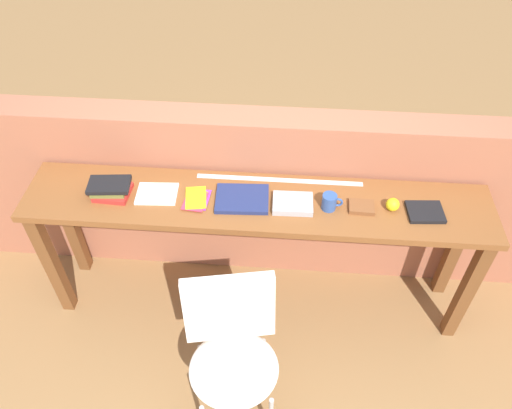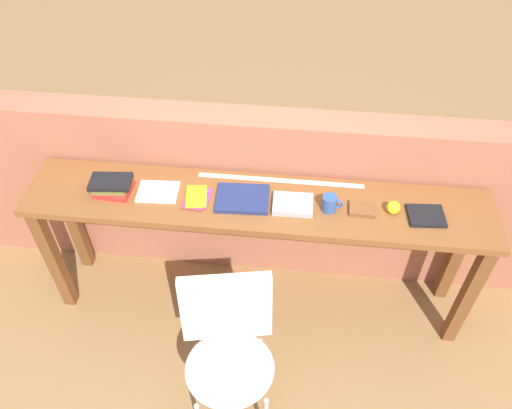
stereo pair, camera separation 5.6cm
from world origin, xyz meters
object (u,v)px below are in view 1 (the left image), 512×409
Objects in this scene: magazine_cycling at (157,194)px; mug at (330,202)px; pamphlet_pile_colourful at (196,200)px; book_open_centre at (242,199)px; leather_journal_brown at (362,207)px; book_stack_leftmost at (110,188)px; chair_white_moulded at (232,348)px; sports_ball_small at (393,205)px; book_repair_rightmost at (425,212)px.

mug reaches higher than magazine_cycling.
magazine_cycling is 1.12× the size of pamphlet_pile_colourful.
leather_journal_brown is (0.62, -0.01, 0.00)m from book_open_centre.
mug is at bearing -0.77° from book_stack_leftmost.
book_stack_leftmost is 0.25m from magazine_cycling.
magazine_cycling is 1.08m from leather_journal_brown.
mug is (0.45, 0.64, 0.40)m from chair_white_moulded.
pamphlet_pile_colourful is at bearing 111.46° from chair_white_moulded.
chair_white_moulded is at bearing -91.95° from book_open_centre.
magazine_cycling is 3.09× the size of sports_ball_small.
book_stack_leftmost is 1.65m from book_repair_rightmost.
sports_ball_small reaches higher than leather_journal_brown.
leather_journal_brown is (1.33, -0.01, -0.03)m from book_stack_leftmost.
sports_ball_small is at bearing -3.14° from book_open_centre.
pamphlet_pile_colourful is 1.48× the size of leather_journal_brown.
leather_journal_brown reaches higher than chair_white_moulded.
book_stack_leftmost is 1.06× the size of magazine_cycling.
book_stack_leftmost is 1.19× the size of pamphlet_pile_colourful.
leather_journal_brown reaches higher than book_repair_rightmost.
pamphlet_pile_colourful is 0.87m from leather_journal_brown.
magazine_cycling is at bearing 176.14° from book_open_centre.
magazine_cycling is 0.92m from mug.
pamphlet_pile_colourful is at bearing -179.11° from sports_ball_small.
book_repair_rightmost is (1.19, -0.00, 0.00)m from pamphlet_pile_colourful.
chair_white_moulded is 0.88m from mug.
chair_white_moulded is 1.05m from book_stack_leftmost.
mug is at bearing -175.18° from leather_journal_brown.
sports_ball_small reaches higher than chair_white_moulded.
book_stack_leftmost is at bearing 137.21° from chair_white_moulded.
magazine_cycling is 1.41m from book_repair_rightmost.
book_stack_leftmost is 0.46m from pamphlet_pile_colourful.
book_open_centre is 3.99× the size of sports_ball_small.
book_open_centre is at bearing 174.54° from book_repair_rightmost.
book_repair_rightmost is (1.65, -0.02, -0.03)m from book_stack_leftmost.
leather_journal_brown is (0.17, 0.01, -0.03)m from mug.
mug is at bearing 175.73° from book_repair_rightmost.
book_repair_rightmost is at bearing -0.58° from book_stack_leftmost.
sports_ball_small reaches higher than book_open_centre.
book_open_centre is at bearing -179.36° from leather_journal_brown.
pamphlet_pile_colourful is (-0.25, 0.64, 0.36)m from chair_white_moulded.
chair_white_moulded is 0.97m from leather_journal_brown.
chair_white_moulded is 0.76m from book_open_centre.
magazine_cycling is (-0.47, 0.67, 0.36)m from chair_white_moulded.
book_stack_leftmost is (-0.71, 0.66, 0.40)m from chair_white_moulded.
book_stack_leftmost is 2.08× the size of mug.
leather_journal_brown is at bearing 174.04° from book_repair_rightmost.
leather_journal_brown is 0.71× the size of book_repair_rightmost.
pamphlet_pile_colourful is at bearing 175.81° from book_repair_rightmost.
book_stack_leftmost is at bearing 177.64° from book_open_centre.
book_stack_leftmost is at bearing -178.56° from leather_journal_brown.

